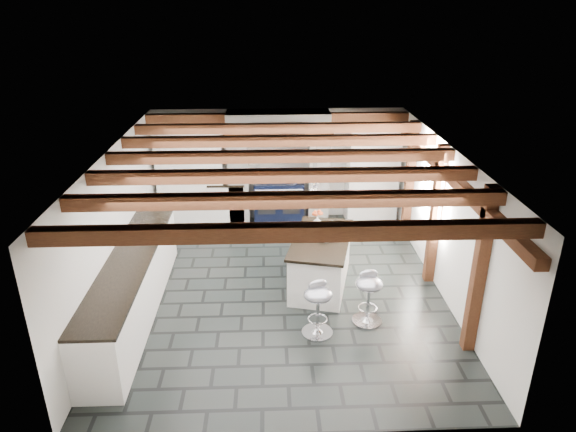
{
  "coord_description": "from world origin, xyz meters",
  "views": [
    {
      "loc": [
        -0.2,
        -7.13,
        4.32
      ],
      "look_at": [
        0.1,
        0.4,
        1.1
      ],
      "focal_mm": 32.0,
      "sensor_mm": 36.0,
      "label": 1
    }
  ],
  "objects_px": {
    "range_cooker": "(279,201)",
    "bar_stool_far": "(318,302)",
    "kitchen_island": "(321,261)",
    "bar_stool_near": "(369,292)"
  },
  "relations": [
    {
      "from": "kitchen_island",
      "to": "bar_stool_near",
      "type": "xyz_separation_m",
      "value": [
        0.56,
        -1.09,
        0.08
      ]
    },
    {
      "from": "kitchen_island",
      "to": "bar_stool_far",
      "type": "bearing_deg",
      "value": -83.99
    },
    {
      "from": "kitchen_island",
      "to": "range_cooker",
      "type": "bearing_deg",
      "value": 117.35
    },
    {
      "from": "range_cooker",
      "to": "bar_stool_near",
      "type": "bearing_deg",
      "value": -71.91
    },
    {
      "from": "range_cooker",
      "to": "bar_stool_far",
      "type": "bearing_deg",
      "value": -83.52
    },
    {
      "from": "range_cooker",
      "to": "kitchen_island",
      "type": "relative_size",
      "value": 0.55
    },
    {
      "from": "range_cooker",
      "to": "bar_stool_far",
      "type": "relative_size",
      "value": 1.24
    },
    {
      "from": "bar_stool_near",
      "to": "range_cooker",
      "type": "bearing_deg",
      "value": 98.98
    },
    {
      "from": "range_cooker",
      "to": "bar_stool_far",
      "type": "xyz_separation_m",
      "value": [
        0.44,
        -3.88,
        0.03
      ]
    },
    {
      "from": "range_cooker",
      "to": "bar_stool_far",
      "type": "distance_m",
      "value": 3.91
    }
  ]
}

